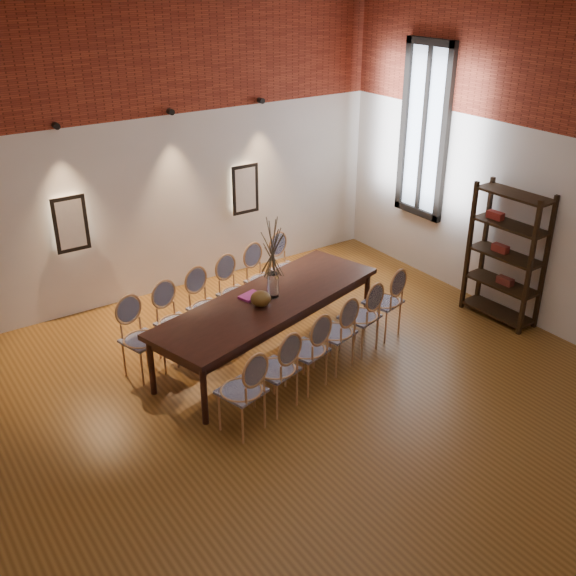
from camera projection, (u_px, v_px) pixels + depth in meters
floor at (309, 406)px, 7.28m from camera, size 7.00×7.00×0.02m
ceiling at (315, 3)px, 5.53m from camera, size 7.00×7.00×0.02m
wall_back at (156, 153)px, 9.04m from camera, size 7.00×0.10×4.00m
wall_right at (546, 173)px, 8.21m from camera, size 0.10×7.00×4.00m
brick_band_back at (150, 56)px, 8.45m from camera, size 7.00×0.02×1.50m
brick_band_right at (561, 66)px, 7.63m from camera, size 0.02×7.00×1.50m
niche_left at (70, 223)px, 8.61m from camera, size 0.36×0.06×0.66m
niche_right at (244, 189)px, 9.93m from camera, size 0.36×0.06×0.66m
spot_fixture_left at (56, 126)px, 8.05m from camera, size 0.08×0.10×0.08m
spot_fixture_mid at (171, 112)px, 8.81m from camera, size 0.08×0.10×0.08m
spot_fixture_right at (261, 101)px, 9.52m from camera, size 0.08×0.10×0.08m
window_glass at (425, 131)px, 9.58m from camera, size 0.02×0.78×2.38m
window_frame at (424, 131)px, 9.57m from camera, size 0.08×0.90×2.50m
window_mullion at (424, 131)px, 9.57m from camera, size 0.06×0.06×2.40m
dining_table at (269, 327)px, 8.07m from camera, size 3.23×1.77×0.75m
chair_near_a at (241, 391)px, 6.70m from camera, size 0.54×0.54×0.94m
chair_near_b at (275, 369)px, 7.05m from camera, size 0.54×0.54×0.94m
chair_near_c at (306, 350)px, 7.40m from camera, size 0.54×0.54×0.94m
chair_near_d at (334, 332)px, 7.75m from camera, size 0.54×0.54×0.94m
chair_near_e at (360, 316)px, 8.11m from camera, size 0.54×0.54×0.94m
chair_near_f at (383, 302)px, 8.46m from camera, size 0.54×0.54×0.94m
chair_far_a at (142, 340)px, 7.60m from camera, size 0.54×0.54×0.94m
chair_far_b at (177, 323)px, 7.95m from camera, size 0.54×0.54×0.94m
chair_far_c at (208, 308)px, 8.30m from camera, size 0.54×0.54×0.94m
chair_far_d at (237, 294)px, 8.66m from camera, size 0.54×0.54×0.94m
chair_far_e at (264, 281)px, 9.01m from camera, size 0.54×0.54×0.94m
chair_far_f at (289, 269)px, 9.36m from camera, size 0.54×0.54×0.94m
vase at (273, 285)px, 7.89m from camera, size 0.14×0.14×0.30m
dried_branches at (272, 250)px, 7.70m from camera, size 0.50×0.50×0.70m
bowl at (261, 299)px, 7.71m from camera, size 0.24×0.24×0.18m
book at (251, 296)px, 7.94m from camera, size 0.30×0.24×0.03m
shelving_rack at (506, 255)px, 8.70m from camera, size 0.42×1.01×1.80m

